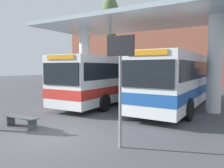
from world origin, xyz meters
TOP-DOWN VIEW (x-y plane):
  - ground_plane at (0.00, 0.00)m, footprint 100.00×100.00m
  - townhouse_backdrop at (0.00, 24.17)m, footprint 40.00×0.58m
  - station_canopy at (0.00, 7.51)m, footprint 13.83×6.17m
  - transit_bus_left_bay at (-2.17, 8.03)m, footprint 2.98×11.09m
  - transit_bus_center_bay at (2.44, 8.38)m, footprint 2.86×11.17m
  - waiting_bench_near_pillar at (-1.96, 0.16)m, footprint 1.72×0.44m
  - info_sign_platform at (2.58, 0.31)m, footprint 0.90×0.09m
  - poplar_tree_behind_left at (-7.04, 15.45)m, footprint 2.09×2.09m

SIDE VIEW (x-z plane):
  - ground_plane at x=0.00m, z-range 0.00..0.00m
  - waiting_bench_near_pillar at x=-1.96m, z-range 0.11..0.57m
  - transit_bus_left_bay at x=-2.17m, z-range 0.18..3.28m
  - transit_bus_center_bay at x=2.44m, z-range 0.19..3.38m
  - info_sign_platform at x=2.58m, z-range 0.70..4.10m
  - station_canopy at x=0.00m, z-range 1.99..7.48m
  - townhouse_backdrop at x=0.00m, z-range 0.86..11.71m
  - poplar_tree_behind_left at x=-7.04m, z-range 2.61..12.74m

